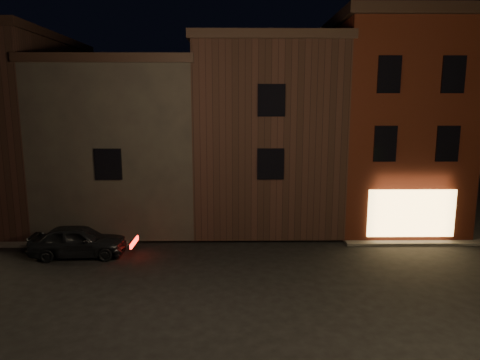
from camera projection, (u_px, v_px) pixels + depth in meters
The scene contains 6 objects.
ground at pixel (238, 296), 14.38m from camera, with size 120.00×120.00×0.00m, color black.
corner_building at pixel (386, 122), 22.86m from camera, with size 6.50×8.50×10.50m.
row_building_a at pixel (263, 132), 23.89m from camera, with size 7.30×10.30×9.40m.
row_building_b at pixel (134, 141), 23.89m from camera, with size 7.80×10.30×8.40m.
row_building_c at pixel (2, 127), 23.67m from camera, with size 7.30×10.30×9.90m.
parked_car_a at pixel (78, 241), 18.03m from camera, with size 1.59×3.94×1.34m, color black.
Camera 1 is at (-0.10, -13.47, 6.36)m, focal length 32.00 mm.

